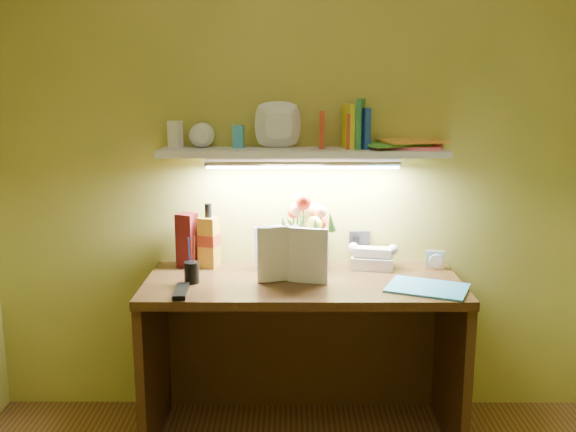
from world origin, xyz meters
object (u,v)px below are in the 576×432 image
object	(u,v)px
desk_clock	(435,260)
whisky_bottle	(209,235)
flower_bouquet	(308,233)
desk	(303,359)
telephone	(373,256)

from	to	relation	value
desk_clock	whisky_bottle	world-z (taller)	whisky_bottle
flower_bouquet	desk_clock	xyz separation A→B (m)	(0.60, 0.00, -0.13)
flower_bouquet	whisky_bottle	world-z (taller)	flower_bouquet
desk	whisky_bottle	size ratio (longest dim) A/B	4.58
desk	whisky_bottle	bearing A→B (deg)	154.63
desk_clock	whisky_bottle	distance (m)	1.07
telephone	whisky_bottle	bearing A→B (deg)	-170.16
telephone	desk_clock	world-z (taller)	telephone
flower_bouquet	telephone	xyz separation A→B (m)	(0.31, 0.01, -0.11)
desk	whisky_bottle	distance (m)	0.72
telephone	desk_clock	distance (m)	0.29
desk	telephone	bearing A→B (deg)	30.00
whisky_bottle	desk	bearing A→B (deg)	-25.37
flower_bouquet	whisky_bottle	distance (m)	0.47
telephone	whisky_bottle	distance (m)	0.78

